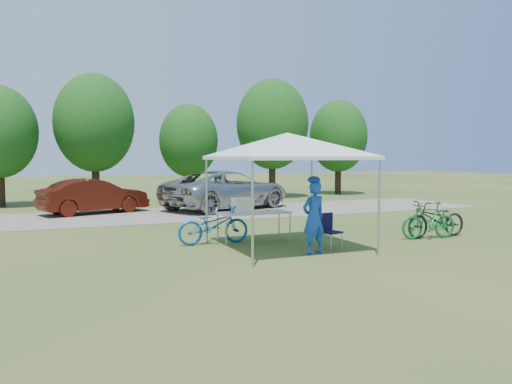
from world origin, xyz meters
TOP-DOWN VIEW (x-y plane):
  - ground at (0.00, 0.00)m, footprint 100.00×100.00m
  - gravel_strip at (0.00, 8.00)m, footprint 24.00×5.00m
  - canopy at (0.00, 0.00)m, footprint 4.53×4.53m
  - treeline at (-0.29, 14.05)m, footprint 24.89×4.28m
  - folding_table at (-0.29, 1.31)m, footprint 1.84×0.77m
  - folding_chair at (0.96, -0.29)m, footprint 0.53×0.55m
  - cooler at (-0.60, 1.31)m, footprint 0.51×0.35m
  - ice_cream_cup at (0.09, 1.26)m, footprint 0.07×0.07m
  - cyclist at (0.27, -0.78)m, footprint 0.66×0.49m
  - bike_blue at (-1.39, 1.30)m, footprint 1.82×0.65m
  - bike_green at (4.11, -0.16)m, footprint 1.66×0.64m
  - bike_dark at (4.46, -0.08)m, footprint 1.89×0.66m
  - minivan at (1.71, 8.97)m, footprint 6.23×4.64m
  - sedan at (-3.52, 9.42)m, footprint 4.23×2.54m

SIDE VIEW (x-z plane):
  - ground at x=0.00m, z-range 0.00..0.00m
  - gravel_strip at x=0.00m, z-range 0.00..0.02m
  - bike_blue at x=-1.39m, z-range 0.00..0.95m
  - bike_green at x=4.11m, z-range 0.00..0.97m
  - folding_chair at x=0.96m, z-range 0.07..0.91m
  - bike_dark at x=4.46m, z-range 0.00..0.99m
  - sedan at x=-3.52m, z-range 0.02..1.34m
  - folding_table at x=-0.29m, z-range 0.34..1.09m
  - ice_cream_cup at x=0.09m, z-range 0.76..0.81m
  - minivan at x=1.71m, z-range 0.02..1.59m
  - cyclist at x=0.27m, z-range 0.00..1.63m
  - cooler at x=-0.60m, z-range 0.76..1.13m
  - canopy at x=0.00m, z-range 1.15..4.15m
  - treeline at x=-0.29m, z-range 0.38..6.68m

